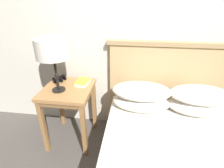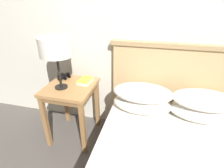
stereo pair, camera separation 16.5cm
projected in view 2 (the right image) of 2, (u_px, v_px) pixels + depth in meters
name	position (u px, v px, depth m)	size (l,w,h in m)	color
wall_back	(146.00, 20.00, 1.74)	(8.00, 0.06, 2.60)	beige
nightstand	(71.00, 94.00, 1.89)	(0.50, 0.52, 0.67)	#AD7A47
table_lamp	(56.00, 48.00, 1.62)	(0.31, 0.31, 0.52)	black
book_on_nightstand	(85.00, 81.00, 1.90)	(0.14, 0.20, 0.04)	silver
binoculars_pair	(64.00, 76.00, 2.00)	(0.15, 0.16, 0.05)	black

